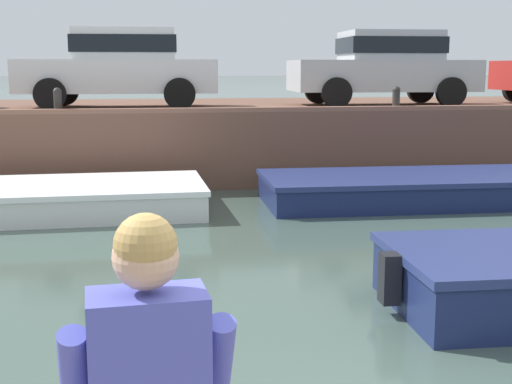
# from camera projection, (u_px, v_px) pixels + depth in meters

# --- Properties ---
(ground_plane) EXTENTS (400.00, 400.00, 0.00)m
(ground_plane) POSITION_uv_depth(u_px,v_px,m) (245.00, 266.00, 7.98)
(ground_plane) COLOR #42564C
(far_quay_wall) EXTENTS (60.00, 6.00, 1.40)m
(far_quay_wall) POSITION_uv_depth(u_px,v_px,m) (191.00, 136.00, 15.64)
(far_quay_wall) COLOR brown
(far_quay_wall) RESTS_ON ground
(far_wall_coping) EXTENTS (60.00, 0.24, 0.08)m
(far_wall_coping) POSITION_uv_depth(u_px,v_px,m) (202.00, 110.00, 12.71)
(far_wall_coping) COLOR brown
(far_wall_coping) RESTS_ON far_quay_wall
(boat_moored_west_white) EXTENTS (6.57, 2.27, 0.46)m
(boat_moored_west_white) POSITION_uv_depth(u_px,v_px,m) (2.00, 201.00, 10.65)
(boat_moored_west_white) COLOR white
(boat_moored_west_white) RESTS_ON ground
(boat_moored_central_navy) EXTENTS (6.76, 2.18, 0.47)m
(boat_moored_central_navy) POSITION_uv_depth(u_px,v_px,m) (450.00, 188.00, 11.75)
(boat_moored_central_navy) COLOR navy
(boat_moored_central_navy) RESTS_ON ground
(car_left_inner_white) EXTENTS (3.93, 2.09, 1.54)m
(car_left_inner_white) POSITION_uv_depth(u_px,v_px,m) (121.00, 65.00, 14.12)
(car_left_inner_white) COLOR white
(car_left_inner_white) RESTS_ON far_quay_wall
(car_centre_silver) EXTENTS (3.88, 2.09, 1.54)m
(car_centre_silver) POSITION_uv_depth(u_px,v_px,m) (385.00, 65.00, 15.00)
(car_centre_silver) COLOR #B7BABC
(car_centre_silver) RESTS_ON far_quay_wall
(mooring_bollard_mid) EXTENTS (0.15, 0.15, 0.44)m
(mooring_bollard_mid) POSITION_uv_depth(u_px,v_px,m) (58.00, 99.00, 12.40)
(mooring_bollard_mid) COLOR #2D2B28
(mooring_bollard_mid) RESTS_ON far_quay_wall
(mooring_bollard_east) EXTENTS (0.15, 0.15, 0.44)m
(mooring_bollard_east) POSITION_uv_depth(u_px,v_px,m) (396.00, 97.00, 13.39)
(mooring_bollard_east) COLOR #2D2B28
(mooring_bollard_east) RESTS_ON far_quay_wall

